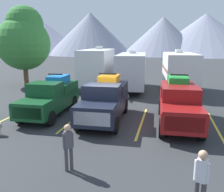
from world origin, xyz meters
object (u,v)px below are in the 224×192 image
pickup_truck_c (179,102)px  person_b (68,144)px  pickup_truck_b (105,99)px  person_a (201,177)px  camper_trailer_a (97,66)px  pickup_truck_a (51,96)px  camper_trailer_b (132,70)px  camper_trailer_c (179,70)px

pickup_truck_c → person_b: pickup_truck_c is taller
pickup_truck_b → person_a: (4.42, -7.07, -0.19)m
pickup_truck_c → camper_trailer_a: (-7.41, 9.50, 0.89)m
pickup_truck_c → camper_trailer_a: 12.08m
camper_trailer_a → person_a: size_ratio=4.63×
pickup_truck_a → camper_trailer_b: bearing=66.8°
pickup_truck_b → person_b: size_ratio=3.21×
pickup_truck_a → person_b: 7.29m
pickup_truck_a → camper_trailer_a: camper_trailer_a is taller
camper_trailer_b → person_b: size_ratio=4.92×
person_b → pickup_truck_b: bearing=92.2°
pickup_truck_a → camper_trailer_b: (3.76, 8.79, 0.81)m
camper_trailer_a → camper_trailer_b: size_ratio=0.96×
pickup_truck_b → camper_trailer_b: size_ratio=0.65×
pickup_truck_b → camper_trailer_b: 9.14m
pickup_truck_b → camper_trailer_a: 10.23m
pickup_truck_c → person_b: bearing=-122.8°
pickup_truck_c → person_b: 7.19m
camper_trailer_b → person_a: (4.23, -16.18, -0.93)m
pickup_truck_b → camper_trailer_c: size_ratio=0.72×
pickup_truck_a → person_a: size_ratio=3.17×
pickup_truck_c → camper_trailer_c: 8.94m
pickup_truck_a → camper_trailer_c: bearing=47.4°
pickup_truck_a → person_a: bearing=-42.8°
camper_trailer_a → camper_trailer_c: 7.76m
pickup_truck_a → camper_trailer_a: (0.28, 9.33, 0.99)m
pickup_truck_b → person_b: 5.90m
pickup_truck_a → camper_trailer_c: camper_trailer_c is taller
pickup_truck_c → person_b: size_ratio=3.34×
camper_trailer_a → camper_trailer_b: 3.52m
pickup_truck_a → camper_trailer_b: size_ratio=0.66×
pickup_truck_c → person_a: pickup_truck_c is taller
camper_trailer_a → person_b: bearing=-77.3°
camper_trailer_b → person_b: 15.03m
pickup_truck_b → camper_trailer_c: (4.45, 9.05, 0.79)m
pickup_truck_b → camper_trailer_a: camper_trailer_a is taller
person_b → camper_trailer_a: bearing=102.7°
pickup_truck_b → person_b: bearing=-87.8°
pickup_truck_a → pickup_truck_c: (7.69, -0.18, 0.10)m
camper_trailer_b → camper_trailer_c: 4.26m
pickup_truck_c → person_a: (0.30, -7.22, -0.22)m
camper_trailer_a → person_a: bearing=-65.3°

